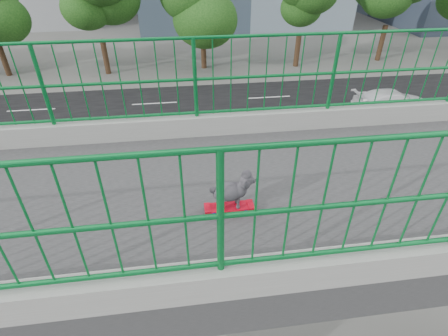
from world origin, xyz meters
TOP-DOWN VIEW (x-y plane):
  - road at (-13.00, 0.00)m, footprint 18.00×90.00m
  - footbridge at (0.00, 0.00)m, footprint 3.00×24.00m
  - railing at (0.00, 0.00)m, footprint 3.00×24.00m
  - street_trees at (-26.03, 1.06)m, footprint 5.30×60.40m
  - skateboard at (0.40, 2.21)m, footprint 0.17×0.54m
  - poodle at (0.40, 2.24)m, footprint 0.21×0.49m
  - car_0 at (-6.00, 10.36)m, footprint 1.76×4.38m
  - car_1 at (-9.20, 12.10)m, footprint 1.62×4.63m
  - car_2 at (-12.40, -2.85)m, footprint 2.31×5.02m
  - car_3 at (-15.60, 15.11)m, footprint 2.02×4.97m
  - car_6 at (-9.20, 4.45)m, footprint 2.42×5.25m

SIDE VIEW (x-z plane):
  - road at x=-13.00m, z-range 0.00..0.02m
  - car_2 at x=-12.40m, z-range 0.00..1.39m
  - car_3 at x=-15.60m, z-range 0.00..1.44m
  - car_6 at x=-9.20m, z-range 0.00..1.46m
  - car_0 at x=-6.00m, z-range 0.00..1.49m
  - car_1 at x=-9.20m, z-range 0.00..1.53m
  - street_trees at x=-26.03m, z-range 1.09..8.35m
  - footbridge at x=0.00m, z-range 1.72..8.72m
  - skateboard at x=0.40m, z-range 7.02..7.09m
  - railing at x=0.00m, z-range 6.50..7.92m
  - poodle at x=0.40m, z-range 7.09..7.49m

